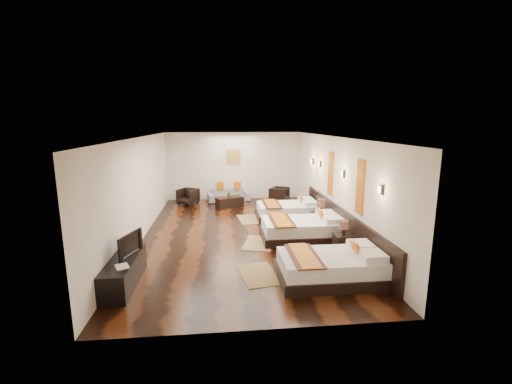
{
  "coord_description": "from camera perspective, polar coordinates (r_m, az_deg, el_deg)",
  "views": [
    {
      "loc": [
        -0.54,
        -9.56,
        3.19
      ],
      "look_at": [
        0.53,
        0.69,
        1.1
      ],
      "focal_mm": 24.08,
      "sensor_mm": 36.0,
      "label": 1
    }
  ],
  "objects": [
    {
      "name": "gold_artwork",
      "position": [
        14.37,
        -3.78,
        5.89
      ],
      "size": [
        0.6,
        0.04,
        0.6
      ],
      "primitive_type": "cube",
      "color": "#AD873F",
      "rests_on": "back_wall"
    },
    {
      "name": "sconce_near",
      "position": [
        7.44,
        20.04,
        0.38
      ],
      "size": [
        0.07,
        0.12,
        0.18
      ],
      "color": "black",
      "rests_on": "right_wall"
    },
    {
      "name": "nightstand_a",
      "position": [
        8.86,
        14.24,
        -7.99
      ],
      "size": [
        0.42,
        0.42,
        0.83
      ],
      "color": "black",
      "rests_on": "floor"
    },
    {
      "name": "sconce_lounge",
      "position": [
        12.37,
        9.34,
        5.09
      ],
      "size": [
        0.07,
        0.12,
        0.18
      ],
      "color": "black",
      "rests_on": "right_wall"
    },
    {
      "name": "book",
      "position": [
        6.96,
        -22.29,
        -11.62
      ],
      "size": [
        0.32,
        0.36,
        0.03
      ],
      "primitive_type": "imported",
      "rotation": [
        0.0,
        0.0,
        0.42
      ],
      "color": "black",
      "rests_on": "tv_console"
    },
    {
      "name": "jute_mat_mid",
      "position": [
        9.36,
        0.48,
        -8.44
      ],
      "size": [
        1.04,
        1.36,
        0.01
      ],
      "primitive_type": "cube",
      "rotation": [
        0.0,
        0.0,
        -0.27
      ],
      "color": "olive",
      "rests_on": "floor"
    },
    {
      "name": "headboard_panel",
      "position": [
        9.74,
        13.88,
        -5.23
      ],
      "size": [
        0.08,
        6.6,
        0.9
      ],
      "primitive_type": "cube",
      "color": "black",
      "rests_on": "floor"
    },
    {
      "name": "left_wall",
      "position": [
        9.97,
        -18.64,
        0.51
      ],
      "size": [
        0.01,
        9.5,
        2.8
      ],
      "primitive_type": "cube",
      "color": "silver",
      "rests_on": "floor"
    },
    {
      "name": "armchair_right",
      "position": [
        13.89,
        3.93,
        -0.48
      ],
      "size": [
        0.94,
        0.93,
        0.64
      ],
      "primitive_type": "imported",
      "rotation": [
        0.0,
        0.0,
        1.09
      ],
      "color": "black",
      "rests_on": "floor"
    },
    {
      "name": "jute_mat_far",
      "position": [
        11.55,
        -0.94,
        -4.54
      ],
      "size": [
        0.88,
        1.28,
        0.01
      ],
      "primitive_type": "cube",
      "rotation": [
        0.0,
        0.0,
        0.11
      ],
      "color": "olive",
      "rests_on": "floor"
    },
    {
      "name": "armchair_left",
      "position": [
        13.84,
        -11.24,
        -0.74
      ],
      "size": [
        0.94,
        0.94,
        0.64
      ],
      "primitive_type": "imported",
      "rotation": [
        0.0,
        0.0,
        -0.52
      ],
      "color": "black",
      "rests_on": "floor"
    },
    {
      "name": "figurine",
      "position": [
        7.97,
        -20.03,
        -7.4
      ],
      "size": [
        0.39,
        0.39,
        0.32
      ],
      "primitive_type": "imported",
      "rotation": [
        0.0,
        0.0,
        -0.33
      ],
      "color": "brown",
      "rests_on": "tv_console"
    },
    {
      "name": "sconce_mid",
      "position": [
        9.44,
        14.26,
        2.94
      ],
      "size": [
        0.07,
        0.12,
        0.18
      ],
      "color": "black",
      "rests_on": "right_wall"
    },
    {
      "name": "table_plant",
      "position": [
        13.19,
        -4.49,
        -0.17
      ],
      "size": [
        0.26,
        0.23,
        0.28
      ],
      "primitive_type": "imported",
      "rotation": [
        0.0,
        0.0,
        -0.03
      ],
      "color": "#255F1F",
      "rests_on": "coffee_table"
    },
    {
      "name": "sconce_far",
      "position": [
        11.51,
        10.51,
        4.58
      ],
      "size": [
        0.07,
        0.12,
        0.18
      ],
      "color": "black",
      "rests_on": "right_wall"
    },
    {
      "name": "back_wall",
      "position": [
        14.43,
        -3.76,
        4.31
      ],
      "size": [
        5.5,
        0.01,
        2.8
      ],
      "primitive_type": "cube",
      "color": "silver",
      "rests_on": "floor"
    },
    {
      "name": "tv_console",
      "position": [
        7.51,
        -21.06,
        -12.2
      ],
      "size": [
        0.5,
        1.8,
        0.55
      ],
      "primitive_type": "cube",
      "color": "black",
      "rests_on": "floor"
    },
    {
      "name": "bed_near",
      "position": [
        7.38,
        12.5,
        -12.02
      ],
      "size": [
        2.16,
        1.36,
        0.82
      ],
      "color": "black",
      "rests_on": "floor"
    },
    {
      "name": "bed_mid",
      "position": [
        9.66,
        7.78,
        -6.11
      ],
      "size": [
        2.23,
        1.4,
        0.85
      ],
      "color": "black",
      "rests_on": "floor"
    },
    {
      "name": "orange_panel_a",
      "position": [
        8.46,
        16.91,
        0.82
      ],
      "size": [
        0.04,
        0.4,
        1.3
      ],
      "primitive_type": "cube",
      "color": "#D86014",
      "rests_on": "right_wall"
    },
    {
      "name": "jute_mat_near",
      "position": [
        7.54,
        0.42,
        -13.51
      ],
      "size": [
        0.95,
        1.31,
        0.01
      ],
      "primitive_type": "cube",
      "rotation": [
        0.0,
        0.0,
        0.18
      ],
      "color": "olive",
      "rests_on": "floor"
    },
    {
      "name": "sofa",
      "position": [
        14.21,
        -4.53,
        -0.51
      ],
      "size": [
        1.8,
        0.92,
        0.5
      ],
      "primitive_type": "imported",
      "rotation": [
        0.0,
        0.0,
        0.15
      ],
      "color": "gray",
      "rests_on": "floor"
    },
    {
      "name": "bed_far",
      "position": [
        11.65,
        5.33,
        -3.11
      ],
      "size": [
        2.05,
        1.29,
        0.78
      ],
      "color": "black",
      "rests_on": "floor"
    },
    {
      "name": "right_wall",
      "position": [
        10.27,
        12.85,
        1.13
      ],
      "size": [
        0.01,
        9.5,
        2.8
      ],
      "primitive_type": "cube",
      "color": "silver",
      "rests_on": "floor"
    },
    {
      "name": "orange_panel_b",
      "position": [
        10.49,
        12.3,
        3.04
      ],
      "size": [
        0.04,
        0.4,
        1.3
      ],
      "primitive_type": "cube",
      "color": "#D86014",
      "rests_on": "right_wall"
    },
    {
      "name": "coffee_table",
      "position": [
        13.19,
        -4.41,
        -1.67
      ],
      "size": [
        1.11,
        0.83,
        0.4
      ],
      "primitive_type": "cube",
      "rotation": [
        0.0,
        0.0,
        0.38
      ],
      "color": "black",
      "rests_on": "floor"
    },
    {
      "name": "tv",
      "position": [
        7.45,
        -20.65,
        -8.11
      ],
      "size": [
        0.35,
        0.82,
        0.48
      ],
      "primitive_type": "imported",
      "rotation": [
        0.0,
        0.0,
        1.27
      ],
      "color": "black",
      "rests_on": "tv_console"
    },
    {
      "name": "floor",
      "position": [
        10.09,
        -2.59,
        -6.98
      ],
      "size": [
        5.5,
        9.5,
        0.01
      ],
      "primitive_type": "cube",
      "color": "black",
      "rests_on": "ground"
    },
    {
      "name": "nightstand_b",
      "position": [
        10.59,
        10.71,
        -4.41
      ],
      "size": [
        0.48,
        0.48,
        0.95
      ],
      "color": "black",
      "rests_on": "floor"
    },
    {
      "name": "ceiling",
      "position": [
        9.58,
        -2.74,
        9.12
      ],
      "size": [
        5.5,
        9.5,
        0.01
      ],
      "primitive_type": "cube",
      "color": "white",
      "rests_on": "floor"
    }
  ]
}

